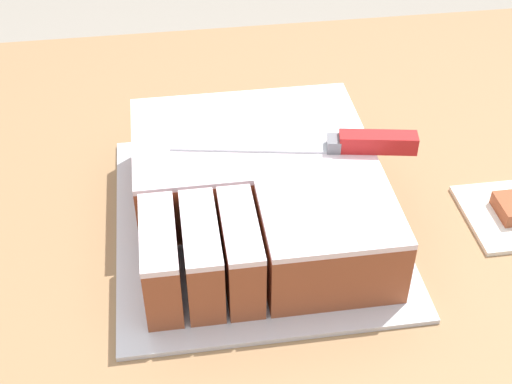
# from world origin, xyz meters

# --- Properties ---
(cake_board) EXTENTS (0.34, 0.37, 0.01)m
(cake_board) POSITION_xyz_m (0.07, 0.02, 0.95)
(cake_board) COLOR silver
(cake_board) RESTS_ON countertop
(cake) EXTENTS (0.28, 0.32, 0.09)m
(cake) POSITION_xyz_m (0.08, 0.03, 1.00)
(cake) COLOR #994C2D
(cake) RESTS_ON cake_board
(knife) EXTENTS (0.29, 0.07, 0.02)m
(knife) POSITION_xyz_m (0.19, 0.03, 1.05)
(knife) COLOR silver
(knife) RESTS_ON cake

